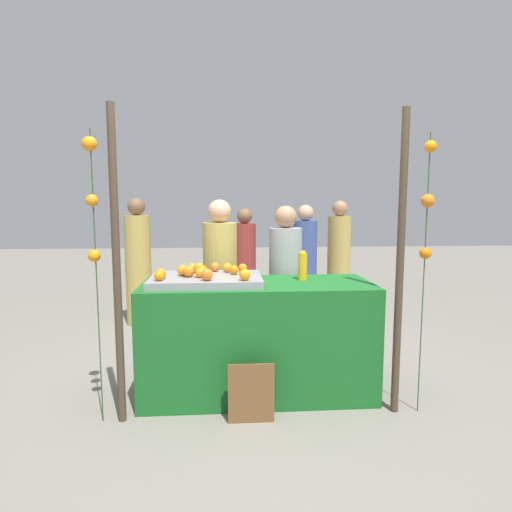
# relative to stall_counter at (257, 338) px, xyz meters

# --- Properties ---
(ground_plane) EXTENTS (24.00, 24.00, 0.00)m
(ground_plane) POSITION_rel_stall_counter_xyz_m (0.00, 0.00, -0.46)
(ground_plane) COLOR gray
(stall_counter) EXTENTS (1.86, 0.75, 0.93)m
(stall_counter) POSITION_rel_stall_counter_xyz_m (0.00, 0.00, 0.00)
(stall_counter) COLOR #196023
(stall_counter) RESTS_ON ground_plane
(orange_tray) EXTENTS (0.88, 0.61, 0.06)m
(orange_tray) POSITION_rel_stall_counter_xyz_m (-0.41, -0.01, 0.49)
(orange_tray) COLOR gray
(orange_tray) RESTS_ON stall_counter
(orange_0) EXTENTS (0.09, 0.09, 0.09)m
(orange_0) POSITION_rel_stall_counter_xyz_m (-0.55, -0.04, 0.57)
(orange_0) COLOR orange
(orange_0) RESTS_ON orange_tray
(orange_1) EXTENTS (0.08, 0.08, 0.08)m
(orange_1) POSITION_rel_stall_counter_xyz_m (-0.35, 0.23, 0.56)
(orange_1) COLOR orange
(orange_1) RESTS_ON orange_tray
(orange_2) EXTENTS (0.08, 0.08, 0.08)m
(orange_2) POSITION_rel_stall_counter_xyz_m (-0.24, 0.18, 0.56)
(orange_2) COLOR orange
(orange_2) RESTS_ON orange_tray
(orange_3) EXTENTS (0.09, 0.09, 0.09)m
(orange_3) POSITION_rel_stall_counter_xyz_m (-0.40, -0.21, 0.57)
(orange_3) COLOR orange
(orange_3) RESTS_ON orange_tray
(orange_4) EXTENTS (0.09, 0.09, 0.09)m
(orange_4) POSITION_rel_stall_counter_xyz_m (-0.45, 0.01, 0.57)
(orange_4) COLOR orange
(orange_4) RESTS_ON orange_tray
(orange_5) EXTENTS (0.09, 0.09, 0.09)m
(orange_5) POSITION_rel_stall_counter_xyz_m (-0.11, -0.22, 0.57)
(orange_5) COLOR orange
(orange_5) RESTS_ON orange_tray
(orange_6) EXTENTS (0.09, 0.09, 0.09)m
(orange_6) POSITION_rel_stall_counter_xyz_m (-0.60, 0.02, 0.57)
(orange_6) COLOR orange
(orange_6) RESTS_ON orange_tray
(orange_7) EXTENTS (0.08, 0.08, 0.08)m
(orange_7) POSITION_rel_stall_counter_xyz_m (-0.19, 0.07, 0.56)
(orange_7) COLOR orange
(orange_7) RESTS_ON orange_tray
(orange_8) EXTENTS (0.09, 0.09, 0.09)m
(orange_8) POSITION_rel_stall_counter_xyz_m (-0.47, 0.15, 0.57)
(orange_8) COLOR orange
(orange_8) RESTS_ON orange_tray
(orange_9) EXTENTS (0.08, 0.08, 0.08)m
(orange_9) POSITION_rel_stall_counter_xyz_m (-0.75, -0.12, 0.56)
(orange_9) COLOR orange
(orange_9) RESTS_ON orange_tray
(orange_10) EXTENTS (0.08, 0.08, 0.08)m
(orange_10) POSITION_rel_stall_counter_xyz_m (-0.46, -0.07, 0.56)
(orange_10) COLOR orange
(orange_10) RESTS_ON orange_tray
(orange_11) EXTENTS (0.07, 0.07, 0.07)m
(orange_11) POSITION_rel_stall_counter_xyz_m (-0.11, 0.17, 0.56)
(orange_11) COLOR orange
(orange_11) RESTS_ON orange_tray
(orange_12) EXTENTS (0.07, 0.07, 0.07)m
(orange_12) POSITION_rel_stall_counter_xyz_m (-0.76, -0.19, 0.56)
(orange_12) COLOR orange
(orange_12) RESTS_ON orange_tray
(orange_13) EXTENTS (0.08, 0.08, 0.08)m
(orange_13) POSITION_rel_stall_counter_xyz_m (-0.54, 0.20, 0.56)
(orange_13) COLOR orange
(orange_13) RESTS_ON orange_tray
(juice_bottle) EXTENTS (0.07, 0.07, 0.25)m
(juice_bottle) POSITION_rel_stall_counter_xyz_m (0.39, 0.11, 0.58)
(juice_bottle) COLOR #F1A415
(juice_bottle) RESTS_ON stall_counter
(chalkboard_sign) EXTENTS (0.33, 0.03, 0.45)m
(chalkboard_sign) POSITION_rel_stall_counter_xyz_m (-0.08, -0.51, -0.25)
(chalkboard_sign) COLOR brown
(chalkboard_sign) RESTS_ON ground_plane
(vendor_left) EXTENTS (0.32, 0.32, 1.60)m
(vendor_left) POSITION_rel_stall_counter_xyz_m (-0.31, 0.62, 0.28)
(vendor_left) COLOR tan
(vendor_left) RESTS_ON ground_plane
(vendor_right) EXTENTS (0.31, 0.31, 1.55)m
(vendor_right) POSITION_rel_stall_counter_xyz_m (0.31, 0.58, 0.26)
(vendor_right) COLOR #99999E
(vendor_right) RESTS_ON ground_plane
(crowd_person_0) EXTENTS (0.32, 0.32, 1.61)m
(crowd_person_0) POSITION_rel_stall_counter_xyz_m (1.35, 2.50, 0.29)
(crowd_person_0) COLOR tan
(crowd_person_0) RESTS_ON ground_plane
(crowd_person_1) EXTENTS (0.30, 0.30, 1.51)m
(crowd_person_1) POSITION_rel_stall_counter_xyz_m (0.00, 2.28, 0.24)
(crowd_person_1) COLOR maroon
(crowd_person_1) RESTS_ON ground_plane
(crowd_person_2) EXTENTS (0.31, 0.31, 1.55)m
(crowd_person_2) POSITION_rel_stall_counter_xyz_m (0.78, 2.07, 0.26)
(crowd_person_2) COLOR #384C8C
(crowd_person_2) RESTS_ON ground_plane
(crowd_person_3) EXTENTS (0.33, 0.33, 1.64)m
(crowd_person_3) POSITION_rel_stall_counter_xyz_m (-1.38, 2.16, 0.30)
(crowd_person_3) COLOR tan
(crowd_person_3) RESTS_ON ground_plane
(canopy_post_left) EXTENTS (0.06, 0.06, 2.23)m
(canopy_post_left) POSITION_rel_stall_counter_xyz_m (-1.01, -0.41, 0.65)
(canopy_post_left) COLOR #473828
(canopy_post_left) RESTS_ON ground_plane
(canopy_post_right) EXTENTS (0.06, 0.06, 2.23)m
(canopy_post_right) POSITION_rel_stall_counter_xyz_m (1.01, -0.41, 0.65)
(canopy_post_right) COLOR #473828
(canopy_post_right) RESTS_ON ground_plane
(garland_strand_left) EXTENTS (0.10, 0.10, 2.06)m
(garland_strand_left) POSITION_rel_stall_counter_xyz_m (-1.16, -0.41, 1.15)
(garland_strand_left) COLOR #2D4C23
(garland_strand_left) RESTS_ON ground_plane
(garland_strand_right) EXTENTS (0.10, 0.10, 2.06)m
(garland_strand_right) POSITION_rel_stall_counter_xyz_m (1.19, -0.43, 1.09)
(garland_strand_right) COLOR #2D4C23
(garland_strand_right) RESTS_ON ground_plane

